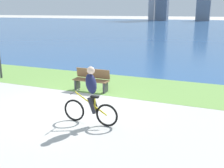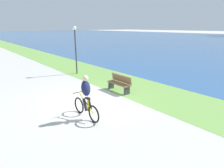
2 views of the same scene
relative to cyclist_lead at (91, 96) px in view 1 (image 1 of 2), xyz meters
name	(u,v)px [view 1 (image 1 of 2)]	position (x,y,z in m)	size (l,w,h in m)	color
ground_plane	(68,107)	(-1.42, 0.99, -0.84)	(300.00, 300.00, 0.00)	#B2AFA8
grass_strip_bayside	(106,83)	(-1.42, 4.37, -0.84)	(120.00, 3.44, 0.01)	#6B9947
bay_water_surface	(200,27)	(-1.42, 51.06, -0.84)	(300.00, 89.95, 0.00)	#2D568C
cyclist_lead	(91,96)	(0.00, 0.00, 0.00)	(1.74, 0.52, 1.72)	black
bench_near_path	(92,80)	(-1.54, 3.10, -0.39)	(1.50, 0.47, 0.90)	brown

